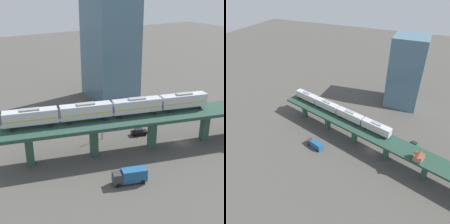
{
  "view_description": "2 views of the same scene",
  "coord_description": "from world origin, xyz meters",
  "views": [
    {
      "loc": [
        52.01,
        -53.86,
        38.87
      ],
      "look_at": [
        -6.37,
        -17.52,
        10.26
      ],
      "focal_mm": 50.0,
      "sensor_mm": 36.0,
      "label": 1
    },
    {
      "loc": [
        64.93,
        13.53,
        62.78
      ],
      "look_at": [
        -6.37,
        -17.52,
        10.26
      ],
      "focal_mm": 35.0,
      "sensor_mm": 36.0,
      "label": 2
    }
  ],
  "objects": [
    {
      "name": "elevated_viaduct",
      "position": [
        -0.05,
        -0.19,
        7.49
      ],
      "size": [
        32.94,
        90.85,
        8.76
      ],
      "color": "#244135",
      "rests_on": "ground"
    },
    {
      "name": "ground_plane",
      "position": [
        0.0,
        0.0,
        0.0
      ],
      "size": [
        400.0,
        400.0,
        0.0
      ],
      "primitive_type": "plane",
      "color": "#4C4944"
    },
    {
      "name": "street_lamp",
      "position": [
        -12.69,
        -16.73,
        4.11
      ],
      "size": [
        0.44,
        0.44,
        6.94
      ],
      "color": "black",
      "rests_on": "ground"
    },
    {
      "name": "office_tower",
      "position": [
        -42.2,
        4.21,
        18.0
      ],
      "size": [
        16.0,
        16.0,
        36.0
      ],
      "color": "slate",
      "rests_on": "ground"
    },
    {
      "name": "subway_train",
      "position": [
        -6.37,
        -17.52,
        11.3
      ],
      "size": [
        16.15,
        48.7,
        4.45
      ],
      "color": "silver",
      "rests_on": "elevated_viaduct"
    },
    {
      "name": "signal_hut",
      "position": [
        7.4,
        17.48,
        10.56
      ],
      "size": [
        3.97,
        3.97,
        3.4
      ],
      "color": "#8C7251",
      "rests_on": "elevated_viaduct"
    },
    {
      "name": "street_car_green",
      "position": [
        -9.77,
        15.6,
        0.94
      ],
      "size": [
        2.96,
        4.73,
        1.89
      ],
      "color": "#1E6638",
      "rests_on": "ground"
    },
    {
      "name": "delivery_truck",
      "position": [
        7.55,
        -21.72,
        1.76
      ],
      "size": [
        4.37,
        7.54,
        3.2
      ],
      "color": "#333338",
      "rests_on": "ground"
    },
    {
      "name": "street_car_black",
      "position": [
        -9.49,
        -6.86,
        0.94
      ],
      "size": [
        3.2,
        4.75,
        1.89
      ],
      "color": "black",
      "rests_on": "ground"
    }
  ]
}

